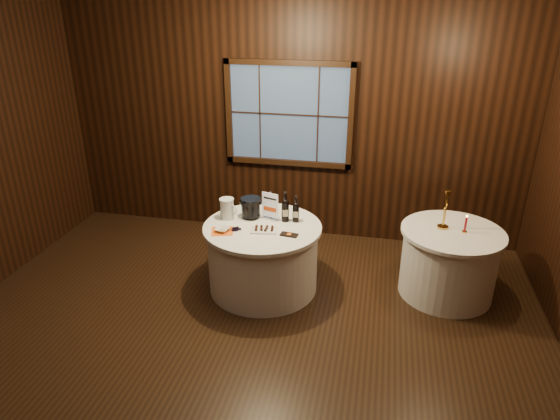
% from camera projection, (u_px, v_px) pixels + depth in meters
% --- Properties ---
extents(ground, '(6.00, 6.00, 0.00)m').
position_uv_depth(ground, '(239.00, 342.00, 4.78)').
color(ground, black).
rests_on(ground, ground).
extents(back_wall, '(6.00, 0.10, 3.00)m').
position_uv_depth(back_wall, '(289.00, 122.00, 6.38)').
color(back_wall, black).
rests_on(back_wall, ground).
extents(main_table, '(1.28, 1.28, 0.77)m').
position_uv_depth(main_table, '(263.00, 257.00, 5.52)').
color(main_table, white).
rests_on(main_table, ground).
extents(side_table, '(1.08, 1.08, 0.77)m').
position_uv_depth(side_table, '(448.00, 262.00, 5.41)').
color(side_table, white).
rests_on(side_table, ground).
extents(sign_stand, '(0.19, 0.14, 0.32)m').
position_uv_depth(sign_stand, '(271.00, 210.00, 5.48)').
color(sign_stand, '#B3B4BA').
rests_on(sign_stand, main_table).
extents(port_bottle_left, '(0.08, 0.09, 0.34)m').
position_uv_depth(port_bottle_left, '(285.00, 209.00, 5.42)').
color(port_bottle_left, black).
rests_on(port_bottle_left, main_table).
extents(port_bottle_right, '(0.07, 0.08, 0.30)m').
position_uv_depth(port_bottle_right, '(296.00, 211.00, 5.41)').
color(port_bottle_right, black).
rests_on(port_bottle_right, main_table).
extents(ice_bucket, '(0.23, 0.23, 0.23)m').
position_uv_depth(ice_bucket, '(251.00, 207.00, 5.51)').
color(ice_bucket, black).
rests_on(ice_bucket, main_table).
extents(chocolate_plate, '(0.30, 0.22, 0.04)m').
position_uv_depth(chocolate_plate, '(264.00, 229.00, 5.25)').
color(chocolate_plate, silver).
rests_on(chocolate_plate, main_table).
extents(chocolate_box, '(0.19, 0.11, 0.01)m').
position_uv_depth(chocolate_box, '(289.00, 235.00, 5.15)').
color(chocolate_box, black).
rests_on(chocolate_box, main_table).
extents(grape_bunch, '(0.17, 0.10, 0.04)m').
position_uv_depth(grape_bunch, '(236.00, 229.00, 5.24)').
color(grape_bunch, black).
rests_on(grape_bunch, main_table).
extents(glass_pitcher, '(0.21, 0.16, 0.23)m').
position_uv_depth(glass_pitcher, '(227.00, 208.00, 5.49)').
color(glass_pitcher, silver).
rests_on(glass_pitcher, main_table).
extents(orange_napkin, '(0.28, 0.28, 0.00)m').
position_uv_depth(orange_napkin, '(222.00, 231.00, 5.24)').
color(orange_napkin, orange).
rests_on(orange_napkin, main_table).
extents(cracker_bowl, '(0.17, 0.17, 0.04)m').
position_uv_depth(cracker_bowl, '(222.00, 229.00, 5.23)').
color(cracker_bowl, silver).
rests_on(cracker_bowl, orange_napkin).
extents(brass_candlestick, '(0.12, 0.12, 0.42)m').
position_uv_depth(brass_candlestick, '(444.00, 215.00, 5.25)').
color(brass_candlestick, gold).
rests_on(brass_candlestick, side_table).
extents(red_candle, '(0.05, 0.05, 0.20)m').
position_uv_depth(red_candle, '(465.00, 225.00, 5.19)').
color(red_candle, gold).
rests_on(red_candle, side_table).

